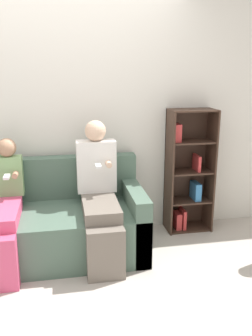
{
  "coord_description": "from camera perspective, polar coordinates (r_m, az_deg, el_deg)",
  "views": [
    {
      "loc": [
        -0.01,
        -2.64,
        1.73
      ],
      "look_at": [
        0.59,
        0.58,
        0.8
      ],
      "focal_mm": 38.0,
      "sensor_mm": 36.0,
      "label": 1
    }
  ],
  "objects": [
    {
      "name": "ground_plane",
      "position": [
        3.16,
        -9.05,
        -17.6
      ],
      "size": [
        14.0,
        14.0,
        0.0
      ],
      "primitive_type": "plane",
      "color": "#BCB2A8"
    },
    {
      "name": "bookshelf",
      "position": [
        3.89,
        9.88,
        -0.83
      ],
      "size": [
        0.48,
        0.29,
        1.32
      ],
      "color": "#3D281E",
      "rests_on": "ground_plane"
    },
    {
      "name": "couch",
      "position": [
        3.48,
        -11.97,
        -8.92
      ],
      "size": [
        1.75,
        0.87,
        0.87
      ],
      "color": "#4C6656",
      "rests_on": "ground_plane"
    },
    {
      "name": "child_seated",
      "position": [
        3.28,
        -18.58,
        -5.93
      ],
      "size": [
        0.25,
        0.84,
        1.11
      ],
      "color": "#DB4C75",
      "rests_on": "ground_plane"
    },
    {
      "name": "adult_seated",
      "position": [
        3.27,
        -4.3,
        -3.68
      ],
      "size": [
        0.37,
        0.82,
        1.25
      ],
      "color": "#70665B",
      "rests_on": "ground_plane"
    },
    {
      "name": "back_wall",
      "position": [
        3.67,
        -10.4,
        8.44
      ],
      "size": [
        10.0,
        0.06,
        2.55
      ],
      "color": "silver",
      "rests_on": "ground_plane"
    }
  ]
}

